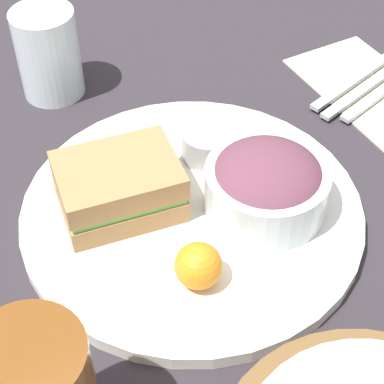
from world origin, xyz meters
The scene contains 11 objects.
ground_plane centered at (0.00, 0.00, 0.00)m, with size 4.00×4.00×0.00m, color #2D282D.
plate centered at (0.00, 0.00, 0.01)m, with size 0.32×0.32×0.02m, color white.
sandwich centered at (0.06, -0.03, 0.04)m, with size 0.12×0.10×0.05m.
salad_bowl centered at (-0.06, 0.03, 0.05)m, with size 0.11×0.11×0.06m.
dressing_cup centered at (-0.05, -0.06, 0.03)m, with size 0.06×0.06×0.03m, color #B7B7BC.
orange_wedge centered at (0.04, 0.08, 0.04)m, with size 0.04×0.04×0.04m, color orange.
napkin centered at (-0.28, -0.08, 0.00)m, with size 0.12×0.19×0.00m, color beige.
fork centered at (-0.28, -0.10, 0.01)m, with size 0.17×0.01×0.01m, color #B2B2B7.
knife centered at (-0.28, -0.08, 0.01)m, with size 0.17×0.01×0.01m, color #B2B2B7.
spoon centered at (-0.29, -0.06, 0.01)m, with size 0.15×0.01×0.01m, color #B2B2B7.
water_glass centered at (0.05, -0.25, 0.05)m, with size 0.07×0.07×0.10m, color silver.
Camera 1 is at (0.20, 0.36, 0.46)m, focal length 60.00 mm.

